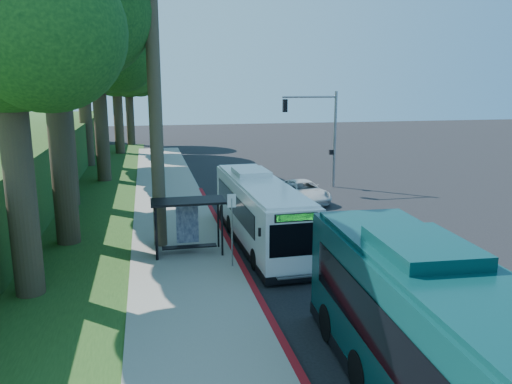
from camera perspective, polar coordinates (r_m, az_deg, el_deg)
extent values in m
plane|color=black|center=(26.87, 6.89, -4.06)|extent=(140.00, 140.00, 0.00)
cube|color=gray|center=(25.46, -8.88, -4.90)|extent=(4.50, 70.00, 0.12)
cube|color=maroon|center=(21.93, -2.13, -7.59)|extent=(0.25, 30.00, 0.13)
cube|color=#234719|center=(30.56, -20.23, -2.68)|extent=(8.00, 70.00, 0.06)
cube|color=black|center=(21.95, -7.79, -1.05)|extent=(3.20, 1.50, 0.10)
cube|color=black|center=(22.22, -11.43, -4.49)|extent=(0.06, 1.30, 2.20)
cube|color=navy|center=(22.94, -7.85, -3.69)|extent=(1.00, 0.12, 1.70)
cube|color=black|center=(22.41, -7.62, -6.21)|extent=(2.40, 0.40, 0.06)
cube|color=black|center=(22.80, -11.34, -4.05)|extent=(0.08, 0.08, 2.40)
cube|color=black|center=(23.00, -4.34, -3.70)|extent=(0.08, 0.08, 2.40)
cube|color=black|center=(21.65, -11.27, -4.93)|extent=(0.08, 0.08, 2.40)
cube|color=black|center=(21.86, -3.89, -4.55)|extent=(0.08, 0.08, 2.40)
cylinder|color=gray|center=(20.48, -2.76, -4.82)|extent=(0.06, 0.06, 3.00)
cube|color=white|center=(20.11, -2.80, -1.01)|extent=(0.35, 0.04, 0.55)
cylinder|color=gray|center=(37.06, 8.98, 5.91)|extent=(0.20, 0.20, 7.00)
cylinder|color=gray|center=(36.17, 6.14, 10.76)|extent=(4.00, 0.14, 0.14)
cube|color=black|center=(35.67, 3.33, 9.82)|extent=(0.30, 0.30, 0.90)
cube|color=black|center=(37.08, 8.57, 4.52)|extent=(0.25, 0.25, 0.35)
cylinder|color=#4C3F2D|center=(22.83, -11.45, 9.49)|extent=(0.60, 0.60, 13.00)
cylinder|color=#382B1E|center=(24.71, -21.47, 6.17)|extent=(1.10, 1.10, 10.50)
sphere|color=#103C13|center=(23.41, -18.91, 18.98)|extent=(5.60, 5.60, 5.60)
sphere|color=#103C13|center=(26.44, -25.13, 18.31)|extent=(5.20, 5.20, 5.20)
cylinder|color=#382B1E|center=(32.71, -21.20, 8.72)|extent=(1.18, 1.18, 11.90)
sphere|color=#103C13|center=(31.25, -18.67, 19.73)|extent=(7.00, 7.00, 7.00)
sphere|color=#103C13|center=(35.01, -24.58, 18.98)|extent=(6.50, 6.50, 6.50)
cylinder|color=#382B1E|center=(40.53, -17.31, 8.03)|extent=(1.06, 1.06, 9.80)
sphere|color=#103C13|center=(40.59, -17.87, 16.52)|extent=(8.40, 8.40, 8.40)
sphere|color=#103C13|center=(39.15, -15.40, 15.20)|extent=(5.88, 5.88, 5.88)
sphere|color=#103C13|center=(42.13, -19.67, 15.08)|extent=(5.46, 5.46, 5.46)
cylinder|color=#382B1E|center=(48.64, -18.99, 9.37)|extent=(1.14, 1.14, 11.20)
sphere|color=#103C13|center=(48.85, -19.57, 17.44)|extent=(9.60, 9.60, 9.60)
sphere|color=#103C13|center=(47.13, -17.26, 16.23)|extent=(6.72, 6.72, 6.72)
sphere|color=#103C13|center=(50.64, -21.22, 16.02)|extent=(6.24, 6.24, 6.24)
cylinder|color=#382B1E|center=(56.45, -15.48, 8.83)|extent=(1.02, 1.02, 9.10)
sphere|color=#103C13|center=(56.44, -15.82, 14.50)|extent=(8.00, 8.00, 8.00)
sphere|color=#103C13|center=(55.14, -14.12, 13.57)|extent=(5.60, 5.60, 5.60)
sphere|color=#103C13|center=(57.89, -17.12, 13.58)|extent=(5.20, 5.20, 5.20)
cylinder|color=#382B1E|center=(64.42, -14.23, 8.96)|extent=(0.98, 0.98, 8.40)
sphere|color=#103C13|center=(64.36, -14.47, 13.54)|extent=(7.00, 7.00, 7.00)
sphere|color=#103C13|center=(63.26, -13.16, 12.77)|extent=(4.90, 4.90, 4.90)
sphere|color=#103C13|center=(65.61, -15.50, 12.83)|extent=(4.55, 4.55, 4.55)
cylinder|color=#382B1E|center=(19.05, -25.48, 2.12)|extent=(1.02, 1.02, 9.10)
sphere|color=#103C13|center=(19.00, -27.12, 18.94)|extent=(7.20, 7.20, 7.20)
sphere|color=#103C13|center=(17.54, -22.93, 16.53)|extent=(5.04, 5.04, 5.04)
cube|color=white|center=(23.81, 0.45, -2.07)|extent=(2.57, 10.98, 2.60)
cube|color=black|center=(24.18, 0.44, -5.15)|extent=(2.60, 11.04, 0.32)
cube|color=black|center=(24.18, 0.19, -1.23)|extent=(2.57, 8.58, 1.00)
cube|color=black|center=(18.75, 4.53, -5.44)|extent=(2.05, 0.16, 1.28)
cube|color=black|center=(28.90, -2.18, 1.09)|extent=(1.86, 0.15, 0.91)
cube|color=#19E533|center=(18.50, 4.58, -2.90)|extent=(1.51, 0.13, 0.26)
cube|color=white|center=(23.51, 0.45, 1.11)|extent=(2.37, 10.43, 0.11)
cube|color=white|center=(25.23, -0.56, 2.23)|extent=(1.68, 2.31, 0.32)
cylinder|color=black|center=(20.66, -0.02, -7.70)|extent=(0.29, 0.92, 0.91)
cylinder|color=black|center=(21.23, 5.55, -7.21)|extent=(0.29, 0.92, 0.91)
cylinder|color=black|center=(27.83, -3.76, -2.45)|extent=(0.29, 0.92, 0.91)
cylinder|color=black|center=(28.25, 0.45, -2.20)|extent=(0.29, 0.92, 0.91)
cube|color=#093333|center=(11.31, 23.17, -18.23)|extent=(3.61, 13.38, 3.14)
cube|color=black|center=(11.58, 21.82, -15.67)|extent=(3.50, 10.48, 1.21)
cube|color=black|center=(16.55, 11.24, -6.28)|extent=(2.25, 0.27, 1.10)
cube|color=#093333|center=(10.61, 23.92, -10.59)|extent=(3.34, 12.71, 0.13)
cube|color=#093333|center=(12.32, 18.49, -6.07)|extent=(2.13, 2.87, 0.39)
cylinder|color=black|center=(15.50, 8.39, -14.57)|extent=(0.40, 1.12, 1.10)
cylinder|color=black|center=(16.39, 17.17, -13.46)|extent=(0.40, 1.12, 1.10)
imported|color=silver|center=(32.59, 5.42, 0.10)|extent=(2.84, 5.08, 1.34)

